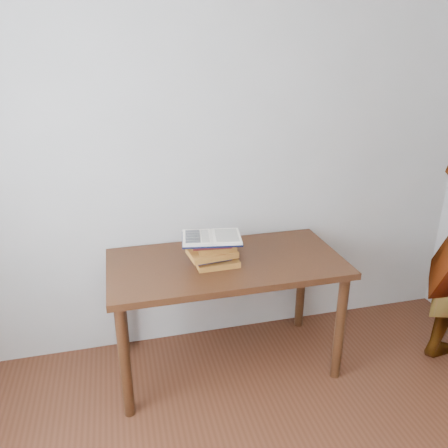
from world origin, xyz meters
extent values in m
cube|color=beige|center=(0.00, 1.75, 1.30)|extent=(3.50, 0.04, 2.60)
cube|color=#3E220F|center=(-0.02, 1.38, 0.71)|extent=(1.36, 0.68, 0.04)
cylinder|color=#3E220F|center=(-0.64, 1.10, 0.34)|extent=(0.06, 0.06, 0.69)
cylinder|color=#3E220F|center=(0.60, 1.10, 0.34)|extent=(0.06, 0.06, 0.69)
cylinder|color=#3E220F|center=(-0.64, 1.66, 0.34)|extent=(0.06, 0.06, 0.69)
cylinder|color=#3E220F|center=(0.60, 1.66, 0.34)|extent=(0.06, 0.06, 0.69)
cube|color=#9E4F23|center=(-0.08, 1.34, 0.74)|extent=(0.24, 0.17, 0.03)
cube|color=#19194B|center=(-0.10, 1.37, 0.77)|extent=(0.22, 0.16, 0.03)
cube|color=#9E4F23|center=(-0.11, 1.34, 0.81)|extent=(0.28, 0.21, 0.03)
cube|color=#9E4F23|center=(-0.08, 1.35, 0.84)|extent=(0.21, 0.15, 0.03)
cube|color=maroon|center=(-0.11, 1.35, 0.87)|extent=(0.23, 0.17, 0.03)
cube|color=black|center=(-0.11, 1.35, 0.89)|extent=(0.36, 0.28, 0.01)
cube|color=white|center=(-0.19, 1.36, 0.90)|extent=(0.19, 0.24, 0.01)
cube|color=white|center=(-0.03, 1.34, 0.90)|extent=(0.19, 0.24, 0.01)
cylinder|color=white|center=(-0.11, 1.35, 0.90)|extent=(0.04, 0.22, 0.01)
cube|color=black|center=(-0.20, 1.44, 0.91)|extent=(0.09, 0.04, 0.00)
cube|color=black|center=(-0.20, 1.40, 0.91)|extent=(0.09, 0.04, 0.00)
cube|color=black|center=(-0.21, 1.37, 0.91)|extent=(0.09, 0.04, 0.00)
cube|color=black|center=(-0.22, 1.33, 0.91)|extent=(0.09, 0.04, 0.00)
cube|color=black|center=(-0.22, 1.29, 0.91)|extent=(0.09, 0.04, 0.00)
cube|color=beige|center=(-0.14, 1.36, 0.91)|extent=(0.07, 0.18, 0.00)
cube|color=beige|center=(-0.02, 1.34, 0.91)|extent=(0.15, 0.20, 0.00)
camera|label=1|loc=(-0.59, -0.83, 1.85)|focal=35.00mm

